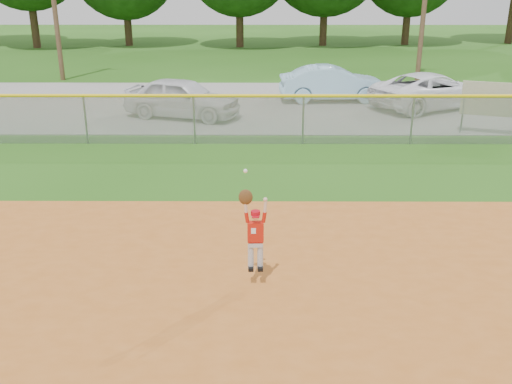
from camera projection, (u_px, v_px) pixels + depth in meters
ground at (123, 328)px, 8.32m from camera, size 120.00×120.00×0.00m
parking_strip at (211, 104)px, 23.31m from camera, size 44.00×10.00×0.03m
car_white_a at (182, 98)px, 20.74m from camera, size 4.56×2.93×1.44m
car_blue at (333, 84)px, 23.58m from camera, size 4.43×1.72×1.44m
car_white_b at (432, 91)px, 22.24m from camera, size 5.46×4.39×1.38m
sponsor_sign at (493, 101)px, 18.22m from camera, size 1.87×0.69×1.74m
outfield_fence at (194, 116)px, 17.39m from camera, size 40.06×0.10×1.55m
ballplayer at (254, 230)px, 9.15m from camera, size 0.46×0.20×1.73m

